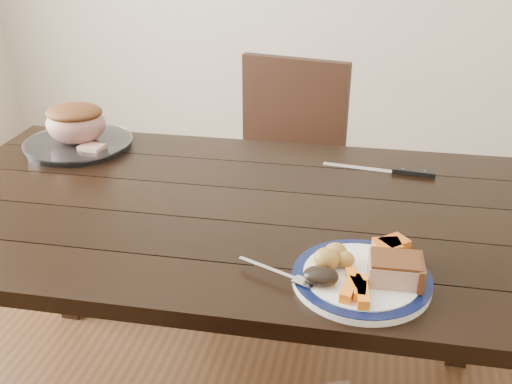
% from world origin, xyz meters
% --- Properties ---
extents(dining_table, '(1.63, 0.96, 0.75)m').
position_xyz_m(dining_table, '(-0.00, 0.00, 0.66)').
color(dining_table, black).
rests_on(dining_table, ground).
extents(chair_far, '(0.49, 0.49, 0.93)m').
position_xyz_m(chair_far, '(0.02, 0.74, 0.52)').
color(chair_far, black).
rests_on(chair_far, ground).
extents(dinner_plate, '(0.28, 0.28, 0.02)m').
position_xyz_m(dinner_plate, '(0.36, -0.28, 0.76)').
color(dinner_plate, white).
rests_on(dinner_plate, dining_table).
extents(plate_rim, '(0.28, 0.28, 0.02)m').
position_xyz_m(plate_rim, '(0.36, -0.28, 0.77)').
color(plate_rim, '#0A1136').
rests_on(plate_rim, dinner_plate).
extents(serving_platter, '(0.33, 0.33, 0.02)m').
position_xyz_m(serving_platter, '(-0.56, 0.27, 0.76)').
color(serving_platter, white).
rests_on(serving_platter, dining_table).
extents(pork_slice, '(0.11, 0.09, 0.04)m').
position_xyz_m(pork_slice, '(0.42, -0.28, 0.79)').
color(pork_slice, tan).
rests_on(pork_slice, dinner_plate).
extents(roasted_potatoes, '(0.08, 0.08, 0.05)m').
position_xyz_m(roasted_potatoes, '(0.30, -0.26, 0.79)').
color(roasted_potatoes, gold).
rests_on(roasted_potatoes, dinner_plate).
extents(carrot_batons, '(0.06, 0.11, 0.02)m').
position_xyz_m(carrot_batons, '(0.35, -0.34, 0.78)').
color(carrot_batons, orange).
rests_on(carrot_batons, dinner_plate).
extents(pumpkin_wedges, '(0.08, 0.08, 0.04)m').
position_xyz_m(pumpkin_wedges, '(0.41, -0.20, 0.79)').
color(pumpkin_wedges, orange).
rests_on(pumpkin_wedges, dinner_plate).
extents(dark_mushroom, '(0.07, 0.05, 0.03)m').
position_xyz_m(dark_mushroom, '(0.28, -0.32, 0.79)').
color(dark_mushroom, black).
rests_on(dark_mushroom, dinner_plate).
extents(fork, '(0.17, 0.08, 0.00)m').
position_xyz_m(fork, '(0.20, -0.31, 0.77)').
color(fork, silver).
rests_on(fork, dinner_plate).
extents(roast_joint, '(0.19, 0.16, 0.12)m').
position_xyz_m(roast_joint, '(-0.56, 0.27, 0.83)').
color(roast_joint, tan).
rests_on(roast_joint, serving_platter).
extents(cut_slice, '(0.08, 0.06, 0.02)m').
position_xyz_m(cut_slice, '(-0.49, 0.21, 0.78)').
color(cut_slice, tan).
rests_on(cut_slice, serving_platter).
extents(carving_knife, '(0.32, 0.05, 0.01)m').
position_xyz_m(carving_knife, '(0.43, 0.28, 0.76)').
color(carving_knife, silver).
rests_on(carving_knife, dining_table).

